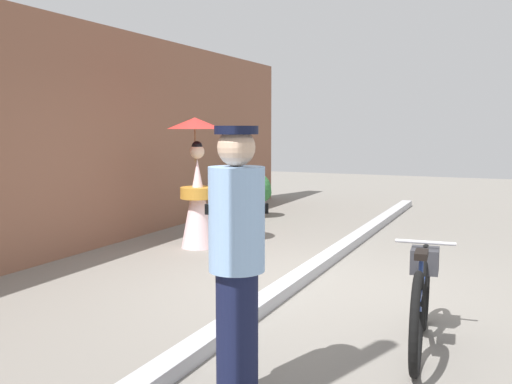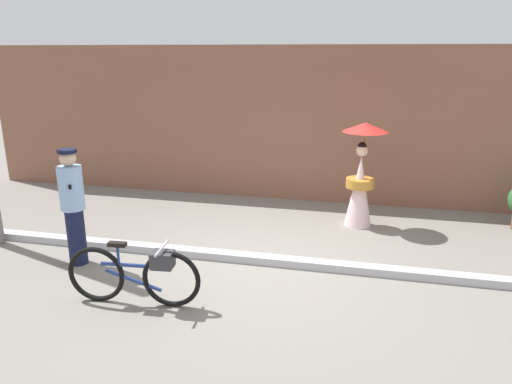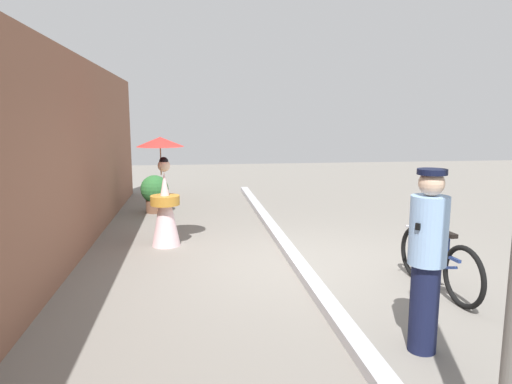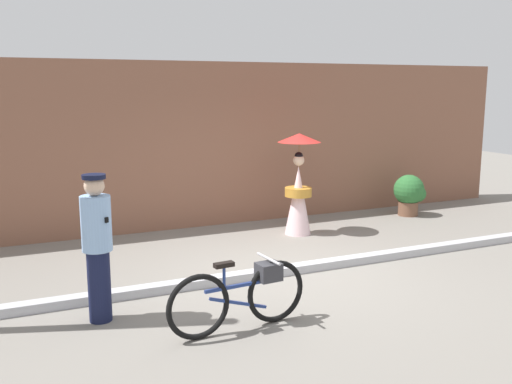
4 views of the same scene
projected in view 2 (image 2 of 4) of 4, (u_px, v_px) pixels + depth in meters
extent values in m
plane|color=gray|center=(263.00, 263.00, 7.07)|extent=(30.00, 30.00, 0.00)
cube|color=brown|center=(299.00, 124.00, 9.82)|extent=(14.00, 0.40, 3.13)
cube|color=#B2B2B7|center=(263.00, 260.00, 7.05)|extent=(14.00, 0.20, 0.12)
torus|color=black|center=(171.00, 279.00, 5.78)|extent=(0.73, 0.12, 0.73)
torus|color=black|center=(96.00, 274.00, 5.91)|extent=(0.73, 0.12, 0.73)
cube|color=navy|center=(132.00, 265.00, 5.80)|extent=(0.81, 0.11, 0.04)
cube|color=navy|center=(134.00, 280.00, 5.85)|extent=(0.70, 0.09, 0.26)
cylinder|color=navy|center=(118.00, 256.00, 5.79)|extent=(0.03, 0.03, 0.30)
cube|color=black|center=(117.00, 244.00, 5.74)|extent=(0.23, 0.11, 0.05)
cylinder|color=silver|center=(162.00, 248.00, 5.68)|extent=(0.07, 0.48, 0.03)
cube|color=#333338|center=(162.00, 260.00, 5.72)|extent=(0.28, 0.24, 0.20)
cylinder|color=#141938|center=(77.00, 236.00, 6.96)|extent=(0.26, 0.26, 0.84)
cylinder|color=#8CB2E0|center=(71.00, 188.00, 6.75)|extent=(0.34, 0.34, 0.63)
sphere|color=#D8B293|center=(68.00, 158.00, 6.63)|extent=(0.23, 0.23, 0.23)
cylinder|color=black|center=(67.00, 151.00, 6.60)|extent=(0.26, 0.26, 0.05)
cube|color=black|center=(70.00, 184.00, 6.73)|extent=(0.23, 0.35, 0.06)
cone|color=silver|center=(359.00, 191.00, 8.44)|extent=(0.48, 0.48, 1.27)
cylinder|color=#C1842D|center=(360.00, 183.00, 8.40)|extent=(0.49, 0.49, 0.16)
sphere|color=beige|center=(362.00, 150.00, 8.23)|extent=(0.20, 0.20, 0.20)
sphere|color=black|center=(362.00, 146.00, 8.21)|extent=(0.15, 0.15, 0.15)
cylinder|color=olive|center=(364.00, 143.00, 8.24)|extent=(0.02, 0.02, 0.55)
cone|color=red|center=(365.00, 127.00, 8.16)|extent=(0.78, 0.78, 0.16)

